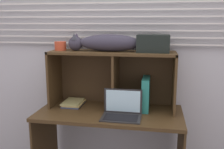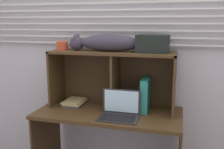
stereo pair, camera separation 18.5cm
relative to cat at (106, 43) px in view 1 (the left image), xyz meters
name	(u,v)px [view 1 (the left image)]	position (x,y,z in m)	size (l,w,h in m)	color
back_panel_with_blinds	(116,48)	(0.05, 0.22, -0.06)	(4.40, 0.08, 2.50)	#B7BABC
desk	(110,128)	(0.05, -0.12, -0.74)	(1.27, 0.59, 0.73)	#422F18
hutch_shelf_unit	(113,70)	(0.05, 0.03, -0.24)	(1.12, 0.33, 0.52)	#422F18
cat	(106,43)	(0.00, 0.00, 0.00)	(0.87, 0.17, 0.16)	#33313C
laptop	(122,111)	(0.17, -0.22, -0.54)	(0.32, 0.22, 0.22)	#252525
binder_upright	(146,94)	(0.36, 0.00, -0.45)	(0.06, 0.26, 0.29)	#257F70
book_stack	(74,103)	(-0.32, 0.00, -0.57)	(0.18, 0.25, 0.04)	#394D78
small_basket	(60,46)	(-0.43, 0.00, -0.03)	(0.10, 0.10, 0.08)	#B84226
storage_box	(153,43)	(0.41, 0.00, 0.00)	(0.28, 0.18, 0.15)	black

